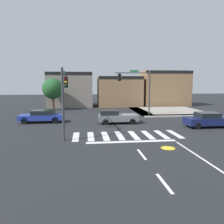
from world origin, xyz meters
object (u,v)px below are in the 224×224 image
car_navy (208,120)px  car_blue (42,116)px  traffic_signal_southwest (64,91)px  roadside_tree (53,89)px  traffic_signal_northeast (137,84)px  car_gray (116,117)px

car_navy → car_blue: bearing=-15.3°
traffic_signal_southwest → roadside_tree: size_ratio=1.09×
traffic_signal_northeast → roadside_tree: 14.21m
roadside_tree → car_gray: bearing=-57.0°
traffic_signal_southwest → car_navy: (13.66, 2.12, -3.00)m
car_blue → car_navy: size_ratio=1.03×
traffic_signal_southwest → car_blue: (-3.12, 6.70, -3.01)m
traffic_signal_northeast → car_gray: traffic_signal_northeast is taller
traffic_signal_southwest → roadside_tree: traffic_signal_southwest is taller
car_blue → car_navy: 17.40m
car_blue → traffic_signal_northeast: bearing=16.7°
car_blue → car_navy: car_navy is taller
traffic_signal_northeast → car_blue: (-11.40, -3.42, -3.41)m
traffic_signal_southwest → car_navy: bearing=-81.2°
car_blue → traffic_signal_southwest: bearing=-65.0°
traffic_signal_southwest → car_navy: traffic_signal_southwest is taller
traffic_signal_northeast → traffic_signal_southwest: 13.08m
car_navy → car_gray: 9.28m
car_navy → roadside_tree: (-17.10, 16.01, 2.64)m
car_gray → roadside_tree: roadside_tree is taller
traffic_signal_northeast → car_blue: 12.38m
traffic_signal_northeast → traffic_signal_southwest: traffic_signal_northeast is taller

